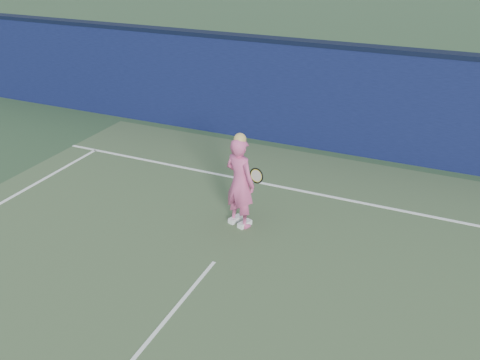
% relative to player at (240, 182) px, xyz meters
% --- Properties ---
extents(ground, '(80.00, 80.00, 0.00)m').
position_rel_player_xyz_m(ground, '(0.10, -2.28, -0.87)').
color(ground, '#2A4429').
rests_on(ground, ground).
extents(backstop_wall, '(24.00, 0.40, 2.50)m').
position_rel_player_xyz_m(backstop_wall, '(0.10, 4.22, 0.38)').
color(backstop_wall, '#0C1135').
rests_on(backstop_wall, ground).
extents(wall_cap, '(24.00, 0.42, 0.10)m').
position_rel_player_xyz_m(wall_cap, '(0.10, 4.22, 1.68)').
color(wall_cap, black).
rests_on(wall_cap, backstop_wall).
extents(player, '(0.73, 0.60, 1.81)m').
position_rel_player_xyz_m(player, '(0.00, 0.00, 0.00)').
color(player, '#D2518A').
rests_on(player, ground).
extents(racket, '(0.52, 0.29, 0.30)m').
position_rel_player_xyz_m(racket, '(0.14, 0.39, -0.01)').
color(racket, black).
rests_on(racket, ground).
extents(court_lines, '(11.00, 12.04, 0.01)m').
position_rel_player_xyz_m(court_lines, '(0.10, -2.61, -0.86)').
color(court_lines, white).
rests_on(court_lines, court_surface).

